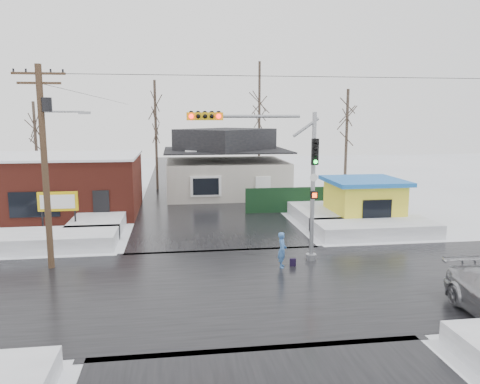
{
  "coord_description": "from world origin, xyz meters",
  "views": [
    {
      "loc": [
        -2.36,
        -17.85,
        6.85
      ],
      "look_at": [
        0.89,
        5.31,
        3.0
      ],
      "focal_mm": 35.0,
      "sensor_mm": 36.0,
      "label": 1
    }
  ],
  "objects": [
    {
      "name": "shopping_bag",
      "position": [
        2.9,
        2.2,
        0.17
      ],
      "size": [
        0.29,
        0.16,
        0.35
      ],
      "primitive_type": "cube",
      "rotation": [
        0.0,
        0.0,
        -0.14
      ],
      "color": "black",
      "rests_on": "ground"
    },
    {
      "name": "pedestrian",
      "position": [
        2.37,
        2.13,
        0.81
      ],
      "size": [
        0.54,
        0.68,
        1.62
      ],
      "primitive_type": "imported",
      "rotation": [
        0.0,
        0.0,
        1.29
      ],
      "color": "#406FB4",
      "rests_on": "ground"
    },
    {
      "name": "tree_far_left",
      "position": [
        -4.0,
        26.0,
        7.95
      ],
      "size": [
        3.0,
        3.0,
        10.0
      ],
      "color": "#332821",
      "rests_on": "ground"
    },
    {
      "name": "traffic_signal",
      "position": [
        2.43,
        2.97,
        4.54
      ],
      "size": [
        6.05,
        0.68,
        7.0
      ],
      "color": "gray",
      "rests_on": "ground"
    },
    {
      "name": "ground",
      "position": [
        0.0,
        0.0,
        0.0
      ],
      "size": [
        120.0,
        120.0,
        0.0
      ],
      "primitive_type": "plane",
      "color": "white",
      "rests_on": "ground"
    },
    {
      "name": "tree_far_right",
      "position": [
        12.0,
        20.0,
        7.16
      ],
      "size": [
        3.0,
        3.0,
        9.0
      ],
      "color": "#332821",
      "rests_on": "ground"
    },
    {
      "name": "tree_far_mid",
      "position": [
        6.0,
        28.0,
        9.54
      ],
      "size": [
        3.0,
        3.0,
        12.0
      ],
      "color": "#332821",
      "rests_on": "ground"
    },
    {
      "name": "road_ew",
      "position": [
        0.0,
        0.0,
        0.01
      ],
      "size": [
        120.0,
        10.0,
        0.02
      ],
      "primitive_type": "cube",
      "color": "black",
      "rests_on": "ground"
    },
    {
      "name": "fence",
      "position": [
        6.5,
        14.0,
        0.9
      ],
      "size": [
        8.0,
        0.12,
        1.8
      ],
      "primitive_type": "cube",
      "color": "black",
      "rests_on": "ground"
    },
    {
      "name": "snowbank_nside_e",
      "position": [
        7.0,
        12.0,
        0.4
      ],
      "size": [
        3.0,
        8.0,
        0.8
      ],
      "primitive_type": "cube",
      "color": "white",
      "rests_on": "ground"
    },
    {
      "name": "snowbank_nside_w",
      "position": [
        -7.0,
        12.0,
        0.4
      ],
      "size": [
        3.0,
        8.0,
        0.8
      ],
      "primitive_type": "cube",
      "color": "white",
      "rests_on": "ground"
    },
    {
      "name": "snowbank_nw",
      "position": [
        -9.0,
        7.0,
        0.4
      ],
      "size": [
        7.0,
        3.0,
        0.8
      ],
      "primitive_type": "cube",
      "color": "white",
      "rests_on": "ground"
    },
    {
      "name": "brick_building",
      "position": [
        -11.0,
        15.99,
        2.08
      ],
      "size": [
        12.2,
        8.2,
        4.12
      ],
      "color": "maroon",
      "rests_on": "ground"
    },
    {
      "name": "utility_pole",
      "position": [
        -7.93,
        3.5,
        5.11
      ],
      "size": [
        3.15,
        0.44,
        9.0
      ],
      "color": "#382619",
      "rests_on": "ground"
    },
    {
      "name": "road_ns",
      "position": [
        0.0,
        0.0,
        0.01
      ],
      "size": [
        10.0,
        120.0,
        0.02
      ],
      "primitive_type": "cube",
      "color": "black",
      "rests_on": "ground"
    },
    {
      "name": "house",
      "position": [
        2.0,
        22.0,
        2.62
      ],
      "size": [
        10.4,
        8.4,
        5.76
      ],
      "color": "beige",
      "rests_on": "ground"
    },
    {
      "name": "snowbank_ne",
      "position": [
        9.0,
        7.0,
        0.4
      ],
      "size": [
        7.0,
        3.0,
        0.8
      ],
      "primitive_type": "cube",
      "color": "white",
      "rests_on": "ground"
    },
    {
      "name": "kiosk",
      "position": [
        9.5,
        9.99,
        1.46
      ],
      "size": [
        4.6,
        4.6,
        2.88
      ],
      "color": "yellow",
      "rests_on": "ground"
    },
    {
      "name": "marquee_sign",
      "position": [
        -9.0,
        9.49,
        1.92
      ],
      "size": [
        2.2,
        0.21,
        2.55
      ],
      "color": "black",
      "rests_on": "ground"
    },
    {
      "name": "tree_far_west",
      "position": [
        -14.0,
        24.0,
        6.36
      ],
      "size": [
        3.0,
        3.0,
        8.0
      ],
      "color": "#332821",
      "rests_on": "ground"
    }
  ]
}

